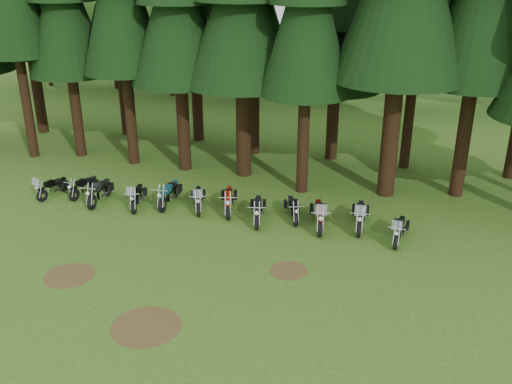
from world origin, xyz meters
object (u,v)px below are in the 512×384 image
(motorcycle_1, at_px, (84,187))
(motorcycle_5, at_px, (198,200))
(motorcycle_10, at_px, (360,217))
(motorcycle_7, at_px, (258,211))
(motorcycle_0, at_px, (52,188))
(motorcycle_2, at_px, (99,192))
(motorcycle_8, at_px, (293,209))
(motorcycle_11, at_px, (399,231))
(motorcycle_6, at_px, (229,201))
(motorcycle_9, at_px, (319,216))
(motorcycle_3, at_px, (137,197))
(motorcycle_4, at_px, (169,194))

(motorcycle_1, distance_m, motorcycle_5, 5.82)
(motorcycle_5, distance_m, motorcycle_10, 7.20)
(motorcycle_7, xyz_separation_m, motorcycle_10, (4.30, 0.52, 0.04))
(motorcycle_0, bearing_deg, motorcycle_2, 10.17)
(motorcycle_5, bearing_deg, motorcycle_8, -18.21)
(motorcycle_8, height_order, motorcycle_11, motorcycle_11)
(motorcycle_6, bearing_deg, motorcycle_0, 167.96)
(motorcycle_9, bearing_deg, motorcycle_10, 1.04)
(motorcycle_6, xyz_separation_m, motorcycle_8, (2.92, 0.04, -0.06))
(motorcycle_0, relative_size, motorcycle_2, 0.87)
(motorcycle_3, distance_m, motorcycle_10, 10.00)
(motorcycle_10, height_order, motorcycle_11, motorcycle_10)
(motorcycle_11, bearing_deg, motorcycle_6, 178.64)
(motorcycle_3, xyz_separation_m, motorcycle_5, (2.79, 0.50, 0.00))
(motorcycle_0, height_order, motorcycle_10, motorcycle_10)
(motorcycle_6, height_order, motorcycle_8, motorcycle_6)
(motorcycle_11, bearing_deg, motorcycle_2, -175.62)
(motorcycle_2, height_order, motorcycle_9, motorcycle_9)
(motorcycle_7, bearing_deg, motorcycle_4, 158.76)
(motorcycle_10, distance_m, motorcycle_11, 1.81)
(motorcycle_4, bearing_deg, motorcycle_10, -4.07)
(motorcycle_4, height_order, motorcycle_10, motorcycle_10)
(motorcycle_6, distance_m, motorcycle_8, 2.92)
(motorcycle_5, relative_size, motorcycle_8, 1.08)
(motorcycle_9, height_order, motorcycle_11, motorcycle_9)
(motorcycle_0, height_order, motorcycle_6, motorcycle_0)
(motorcycle_0, xyz_separation_m, motorcycle_4, (5.70, 0.64, 0.07))
(motorcycle_3, bearing_deg, motorcycle_4, 10.72)
(motorcycle_2, bearing_deg, motorcycle_11, -6.25)
(motorcycle_1, distance_m, motorcycle_9, 11.36)
(motorcycle_5, relative_size, motorcycle_10, 0.88)
(motorcycle_9, bearing_deg, motorcycle_7, 169.65)
(motorcycle_8, distance_m, motorcycle_9, 1.35)
(motorcycle_9, distance_m, motorcycle_10, 1.71)
(motorcycle_2, relative_size, motorcycle_7, 1.02)
(motorcycle_0, xyz_separation_m, motorcycle_6, (8.58, 0.65, 0.07))
(motorcycle_1, xyz_separation_m, motorcycle_2, (1.13, -0.52, 0.06))
(motorcycle_10, bearing_deg, motorcycle_1, 175.88)
(motorcycle_3, distance_m, motorcycle_5, 2.83)
(motorcycle_2, relative_size, motorcycle_5, 1.08)
(motorcycle_8, bearing_deg, motorcycle_10, -23.44)
(motorcycle_1, relative_size, motorcycle_5, 0.94)
(motorcycle_9, xyz_separation_m, motorcycle_10, (1.66, 0.41, -0.01))
(motorcycle_2, height_order, motorcycle_4, motorcycle_4)
(motorcycle_0, distance_m, motorcycle_11, 16.04)
(motorcycle_0, distance_m, motorcycle_5, 7.22)
(motorcycle_3, bearing_deg, motorcycle_5, -5.51)
(motorcycle_11, bearing_deg, motorcycle_5, -179.31)
(motorcycle_3, xyz_separation_m, motorcycle_10, (9.99, 0.57, 0.05))
(motorcycle_2, bearing_deg, motorcycle_8, -0.96)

